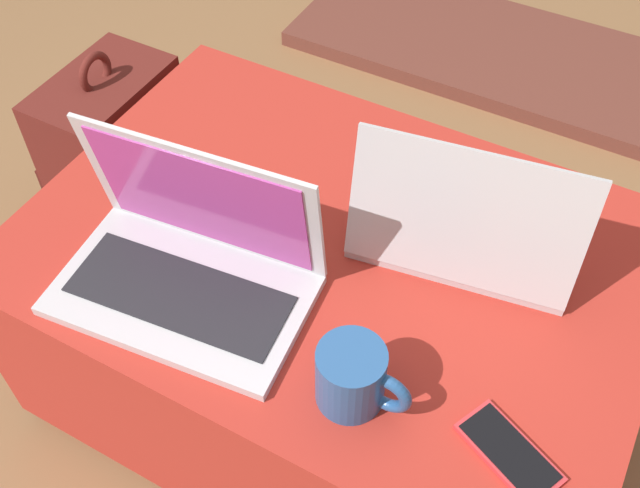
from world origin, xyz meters
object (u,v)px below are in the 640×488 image
Objects in this scene: backpack at (117,166)px; coffee_mug at (354,377)px; cell_phone at (509,453)px; laptop_far at (466,226)px; laptop_near at (189,262)px.

backpack is 0.90m from coffee_mug.
cell_phone is 0.30× the size of backpack.
cell_phone is 0.22m from coffee_mug.
laptop_near is at bearing 29.40° from laptop_far.
coffee_mug reaches higher than cell_phone.
backpack is (-0.98, 0.36, -0.25)m from cell_phone.
coffee_mug is (-0.03, -0.32, -0.00)m from laptop_far.
laptop_far is 0.71× the size of backpack.
laptop_near is at bearing 55.23° from backpack.
laptop_near is 1.08× the size of laptop_far.
laptop_near is 0.77× the size of backpack.
laptop_far reaches higher than coffee_mug.
laptop_far is at bearing 32.22° from laptop_near.
cell_phone is at bearing -9.92° from laptop_near.
backpack is (-0.47, 0.32, -0.29)m from laptop_near.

